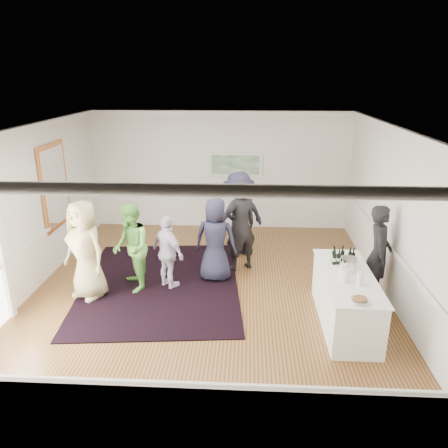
# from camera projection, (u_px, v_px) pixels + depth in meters

# --- Properties ---
(floor) EXTENTS (8.00, 8.00, 0.00)m
(floor) POSITION_uv_depth(u_px,v_px,m) (208.00, 292.00, 8.68)
(floor) COLOR olive
(floor) RESTS_ON ground
(ceiling) EXTENTS (7.00, 8.00, 0.02)m
(ceiling) POSITION_uv_depth(u_px,v_px,m) (206.00, 129.00, 7.63)
(ceiling) COLOR white
(ceiling) RESTS_ON wall_back
(wall_left) EXTENTS (0.02, 8.00, 3.20)m
(wall_left) POSITION_uv_depth(u_px,v_px,m) (25.00, 213.00, 8.34)
(wall_left) COLOR white
(wall_left) RESTS_ON floor
(wall_right) EXTENTS (0.02, 8.00, 3.20)m
(wall_right) POSITION_uv_depth(u_px,v_px,m) (398.00, 219.00, 7.97)
(wall_right) COLOR white
(wall_right) RESTS_ON floor
(wall_back) EXTENTS (7.00, 0.02, 3.20)m
(wall_back) POSITION_uv_depth(u_px,v_px,m) (221.00, 171.00, 11.93)
(wall_back) COLOR white
(wall_back) RESTS_ON floor
(wall_front) EXTENTS (7.00, 0.02, 3.20)m
(wall_front) POSITION_uv_depth(u_px,v_px,m) (171.00, 339.00, 4.38)
(wall_front) COLOR white
(wall_front) RESTS_ON floor
(wainscoting) EXTENTS (7.00, 8.00, 1.00)m
(wainscoting) POSITION_uv_depth(u_px,v_px,m) (208.00, 269.00, 8.51)
(wainscoting) COLOR white
(wainscoting) RESTS_ON floor
(mirror) EXTENTS (0.05, 1.25, 1.85)m
(mirror) POSITION_uv_depth(u_px,v_px,m) (55.00, 186.00, 9.49)
(mirror) COLOR #D27E3D
(mirror) RESTS_ON wall_left
(landscape_painting) EXTENTS (1.44, 0.06, 0.66)m
(landscape_painting) POSITION_uv_depth(u_px,v_px,m) (235.00, 165.00, 11.80)
(landscape_painting) COLOR white
(landscape_painting) RESTS_ON wall_back
(area_rug) EXTENTS (3.53, 4.41, 0.02)m
(area_rug) POSITION_uv_depth(u_px,v_px,m) (161.00, 284.00, 9.01)
(area_rug) COLOR black
(area_rug) RESTS_ON floor
(serving_table) EXTENTS (0.86, 2.26, 0.91)m
(serving_table) POSITION_uv_depth(u_px,v_px,m) (345.00, 299.00, 7.47)
(serving_table) COLOR white
(serving_table) RESTS_ON floor
(bartender) EXTENTS (0.61, 0.78, 1.88)m
(bartender) POSITION_uv_depth(u_px,v_px,m) (379.00, 254.00, 8.12)
(bartender) COLOR black
(bartender) RESTS_ON floor
(guest_tan) EXTENTS (1.13, 0.99, 1.94)m
(guest_tan) POSITION_uv_depth(u_px,v_px,m) (85.00, 250.00, 8.22)
(guest_tan) COLOR tan
(guest_tan) RESTS_ON floor
(guest_green) EXTENTS (0.96, 1.06, 1.79)m
(guest_green) POSITION_uv_depth(u_px,v_px,m) (131.00, 248.00, 8.53)
(guest_green) COLOR #68BC4B
(guest_green) RESTS_ON floor
(guest_lilac) EXTENTS (0.91, 0.86, 1.51)m
(guest_lilac) POSITION_uv_depth(u_px,v_px,m) (168.00, 252.00, 8.66)
(guest_lilac) COLOR silver
(guest_lilac) RESTS_ON floor
(guest_dark_a) EXTENTS (1.50, 1.31, 2.01)m
(guest_dark_a) POSITION_uv_depth(u_px,v_px,m) (239.00, 214.00, 10.17)
(guest_dark_a) COLOR #1F2035
(guest_dark_a) RESTS_ON floor
(guest_dark_b) EXTENTS (0.87, 0.79, 2.00)m
(guest_dark_b) POSITION_uv_depth(u_px,v_px,m) (241.00, 226.00, 9.40)
(guest_dark_b) COLOR black
(guest_dark_b) RESTS_ON floor
(guest_navy) EXTENTS (0.92, 0.65, 1.77)m
(guest_navy) POSITION_uv_depth(u_px,v_px,m) (215.00, 240.00, 8.96)
(guest_navy) COLOR #1F2035
(guest_navy) RESTS_ON floor
(wine_bottles) EXTENTS (0.41, 0.23, 0.31)m
(wine_bottles) POSITION_uv_depth(u_px,v_px,m) (343.00, 255.00, 7.74)
(wine_bottles) COLOR black
(wine_bottles) RESTS_ON serving_table
(juice_pitchers) EXTENTS (0.34, 0.39, 0.24)m
(juice_pitchers) POSITION_uv_depth(u_px,v_px,m) (350.00, 275.00, 7.07)
(juice_pitchers) COLOR #78B841
(juice_pitchers) RESTS_ON serving_table
(ice_bucket) EXTENTS (0.26, 0.26, 0.25)m
(ice_bucket) POSITION_uv_depth(u_px,v_px,m) (349.00, 265.00, 7.43)
(ice_bucket) COLOR silver
(ice_bucket) RESTS_ON serving_table
(nut_bowl) EXTENTS (0.28, 0.28, 0.08)m
(nut_bowl) POSITION_uv_depth(u_px,v_px,m) (360.00, 300.00, 6.44)
(nut_bowl) COLOR white
(nut_bowl) RESTS_ON serving_table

